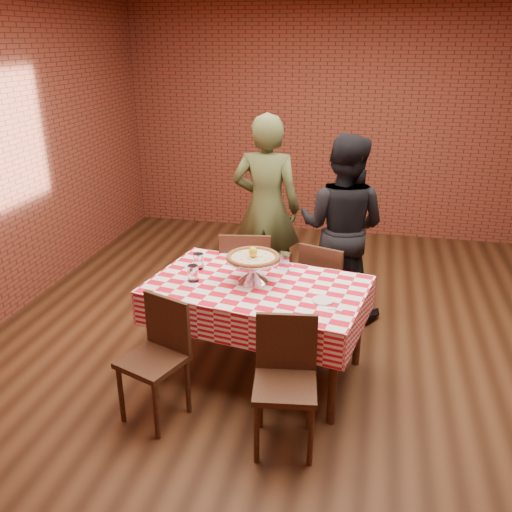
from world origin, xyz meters
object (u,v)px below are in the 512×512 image
object	(u,v)px
condiment_caddy	(285,261)
diner_black	(342,228)
pizza_stand	(253,270)
chair_near_left	(153,364)
chair_near_right	(285,389)
chair_far_left	(247,276)
water_glass_left	(193,273)
pizza	(253,258)
table	(257,329)
chair_far_right	(327,287)
diner_olive	(266,208)
water_glass_right	(198,261)

from	to	relation	value
condiment_caddy	diner_black	distance (m)	0.91
pizza_stand	condiment_caddy	size ratio (longest dim) A/B	3.06
chair_near_left	chair_near_right	bearing A→B (deg)	15.00
chair_far_left	diner_black	xyz separation A→B (m)	(0.80, 0.37, 0.39)
water_glass_left	diner_black	bearing A→B (deg)	49.87
pizza	table	bearing A→B (deg)	-45.60
pizza_stand	chair_far_right	distance (m)	0.95
pizza	chair_far_right	size ratio (longest dim) A/B	0.46
condiment_caddy	diner_olive	size ratio (longest dim) A/B	0.07
diner_black	water_glass_right	bearing A→B (deg)	56.14
pizza	chair_far_left	bearing A→B (deg)	107.35
water_glass_left	diner_black	distance (m)	1.57
chair_near_left	chair_far_left	xyz separation A→B (m)	(0.29, 1.47, 0.03)
chair_far_right	chair_far_left	bearing A→B (deg)	15.09
diner_black	pizza_stand	bearing A→B (deg)	75.75
chair_near_right	diner_olive	world-z (taller)	diner_olive
pizza	condiment_caddy	size ratio (longest dim) A/B	2.97
table	water_glass_right	world-z (taller)	water_glass_right
water_glass_right	pizza_stand	bearing A→B (deg)	-15.43
water_glass_right	diner_olive	size ratio (longest dim) A/B	0.07
pizza_stand	diner_black	xyz separation A→B (m)	(0.57, 1.10, 0.00)
pizza	water_glass_left	size ratio (longest dim) A/B	3.14
table	condiment_caddy	distance (m)	0.57
water_glass_right	condiment_caddy	world-z (taller)	condiment_caddy
water_glass_right	diner_black	bearing A→B (deg)	42.77
water_glass_right	chair_far_right	xyz separation A→B (m)	(0.97, 0.56, -0.39)
condiment_caddy	diner_olive	world-z (taller)	diner_olive
pizza	chair_far_right	xyz separation A→B (m)	(0.50, 0.69, -0.51)
pizza_stand	water_glass_left	xyz separation A→B (m)	(-0.44, -0.10, -0.03)
water_glass_left	diner_olive	size ratio (longest dim) A/B	0.07
water_glass_right	chair_far_left	bearing A→B (deg)	67.62
chair_near_right	pizza	bearing A→B (deg)	107.16
chair_near_left	diner_black	distance (m)	2.18
condiment_caddy	water_glass_left	bearing A→B (deg)	-141.40
water_glass_left	diner_olive	bearing A→B (deg)	79.73
water_glass_right	diner_olive	bearing A→B (deg)	76.26
water_glass_right	chair_far_left	world-z (taller)	chair_far_left
pizza	chair_near_left	size ratio (longest dim) A/B	0.46
table	chair_near_left	bearing A→B (deg)	-128.83
diner_olive	pizza	bearing A→B (deg)	96.97
chair_far_left	water_glass_left	bearing A→B (deg)	66.07
condiment_caddy	diner_olive	bearing A→B (deg)	117.03
water_glass_left	chair_near_right	distance (m)	1.17
chair_near_left	table	bearing A→B (deg)	71.54
water_glass_right	diner_black	size ratio (longest dim) A/B	0.07
chair_far_left	chair_far_right	world-z (taller)	chair_far_left
water_glass_right	chair_near_left	bearing A→B (deg)	-93.23
pizza_stand	chair_far_right	bearing A→B (deg)	54.02
condiment_caddy	diner_olive	xyz separation A→B (m)	(-0.37, 1.07, 0.09)
chair_near_right	diner_olive	distance (m)	2.29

